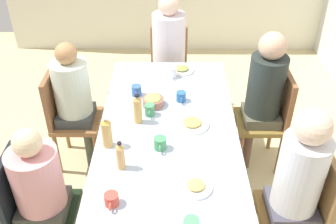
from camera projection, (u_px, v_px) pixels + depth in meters
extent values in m
plane|color=#C4B586|center=(168.00, 201.00, 3.17)|extent=(6.85, 6.85, 0.00)
cube|color=#A9BCD4|center=(168.00, 131.00, 2.75)|extent=(2.03, 0.99, 0.04)
cylinder|color=tan|center=(128.00, 103.00, 3.72)|extent=(0.07, 0.07, 0.71)
cylinder|color=tan|center=(209.00, 104.00, 3.72)|extent=(0.07, 0.07, 0.71)
cube|color=black|center=(46.00, 213.00, 2.51)|extent=(0.40, 0.40, 0.04)
cylinder|color=black|center=(35.00, 215.00, 2.78)|extent=(0.04, 0.04, 0.43)
cylinder|color=black|center=(82.00, 216.00, 2.78)|extent=(0.04, 0.04, 0.43)
cube|color=black|center=(10.00, 188.00, 2.38)|extent=(0.38, 0.04, 0.45)
cube|color=#404139|center=(45.00, 207.00, 2.48)|extent=(0.30, 0.30, 0.10)
cylinder|color=pink|center=(37.00, 179.00, 2.33)|extent=(0.31, 0.31, 0.41)
sphere|color=beige|center=(27.00, 143.00, 2.17)|extent=(0.17, 0.17, 0.17)
cube|color=olive|center=(169.00, 75.00, 3.99)|extent=(0.40, 0.40, 0.04)
cylinder|color=#945F41|center=(184.00, 85.00, 4.26)|extent=(0.04, 0.04, 0.43)
cylinder|color=olive|center=(154.00, 85.00, 4.26)|extent=(0.04, 0.04, 0.43)
cylinder|color=olive|center=(185.00, 102.00, 3.98)|extent=(0.04, 0.04, 0.43)
cylinder|color=olive|center=(152.00, 102.00, 3.99)|extent=(0.04, 0.04, 0.43)
cube|color=#94683F|center=(169.00, 47.00, 4.01)|extent=(0.04, 0.38, 0.45)
cylinder|color=brown|center=(176.00, 98.00, 4.04)|extent=(0.09, 0.09, 0.45)
cylinder|color=brown|center=(161.00, 98.00, 4.04)|extent=(0.09, 0.09, 0.45)
cube|color=brown|center=(169.00, 70.00, 3.96)|extent=(0.30, 0.30, 0.10)
cylinder|color=silver|center=(169.00, 41.00, 3.77)|extent=(0.32, 0.32, 0.55)
sphere|color=beige|center=(169.00, 5.00, 3.56)|extent=(0.20, 0.20, 0.20)
cube|color=olive|center=(289.00, 215.00, 2.50)|extent=(0.40, 0.40, 0.04)
cylinder|color=brown|center=(301.00, 217.00, 2.77)|extent=(0.04, 0.04, 0.43)
cylinder|color=#926241|center=(254.00, 216.00, 2.77)|extent=(0.04, 0.04, 0.43)
cube|color=olive|center=(325.00, 189.00, 2.36)|extent=(0.38, 0.04, 0.45)
cube|color=#42404B|center=(291.00, 208.00, 2.47)|extent=(0.30, 0.30, 0.10)
cylinder|color=silver|center=(300.00, 174.00, 2.29)|extent=(0.28, 0.28, 0.51)
sphere|color=beige|center=(313.00, 127.00, 2.09)|extent=(0.21, 0.21, 0.21)
cube|color=#916139|center=(77.00, 121.00, 3.34)|extent=(0.40, 0.40, 0.04)
cylinder|color=olive|center=(66.00, 129.00, 3.61)|extent=(0.04, 0.04, 0.43)
cylinder|color=olive|center=(57.00, 153.00, 3.33)|extent=(0.04, 0.04, 0.43)
cylinder|color=brown|center=(102.00, 130.00, 3.61)|extent=(0.04, 0.04, 0.43)
cylinder|color=#955A33|center=(97.00, 154.00, 3.33)|extent=(0.04, 0.04, 0.43)
cube|color=brown|center=(52.00, 98.00, 3.20)|extent=(0.38, 0.04, 0.45)
cylinder|color=#374740|center=(93.00, 135.00, 3.53)|extent=(0.09, 0.09, 0.45)
cylinder|color=#43493A|center=(90.00, 146.00, 3.40)|extent=(0.09, 0.09, 0.45)
cube|color=#3D4343|center=(76.00, 115.00, 3.30)|extent=(0.30, 0.30, 0.10)
cylinder|color=silver|center=(72.00, 88.00, 3.14)|extent=(0.30, 0.30, 0.46)
sphere|color=#AF7F51|center=(66.00, 54.00, 2.97)|extent=(0.17, 0.17, 0.17)
cube|color=olive|center=(260.00, 122.00, 3.33)|extent=(0.40, 0.40, 0.04)
cylinder|color=olive|center=(279.00, 154.00, 3.32)|extent=(0.04, 0.04, 0.43)
cylinder|color=olive|center=(271.00, 130.00, 3.60)|extent=(0.04, 0.04, 0.43)
cylinder|color=#8E5E40|center=(240.00, 154.00, 3.32)|extent=(0.04, 0.04, 0.43)
cylinder|color=olive|center=(235.00, 130.00, 3.60)|extent=(0.04, 0.04, 0.43)
cube|color=brown|center=(285.00, 99.00, 3.19)|extent=(0.38, 0.04, 0.45)
cylinder|color=brown|center=(247.00, 147.00, 3.39)|extent=(0.09, 0.09, 0.45)
cylinder|color=brown|center=(244.00, 135.00, 3.52)|extent=(0.09, 0.09, 0.45)
cube|color=#525141|center=(261.00, 116.00, 3.30)|extent=(0.30, 0.30, 0.10)
cylinder|color=#252D2A|center=(266.00, 86.00, 3.12)|extent=(0.30, 0.30, 0.51)
sphere|color=tan|center=(273.00, 46.00, 2.92)|extent=(0.22, 0.22, 0.22)
cylinder|color=white|center=(192.00, 124.00, 2.78)|extent=(0.25, 0.25, 0.01)
ellipsoid|color=tan|center=(192.00, 122.00, 2.77)|extent=(0.14, 0.14, 0.02)
cylinder|color=silver|center=(182.00, 70.00, 3.44)|extent=(0.22, 0.22, 0.01)
ellipsoid|color=olive|center=(182.00, 68.00, 3.43)|extent=(0.12, 0.12, 0.02)
cylinder|color=white|center=(195.00, 187.00, 2.27)|extent=(0.20, 0.20, 0.01)
ellipsoid|color=tan|center=(196.00, 185.00, 2.26)|extent=(0.11, 0.11, 0.02)
cylinder|color=#945D4F|center=(153.00, 102.00, 2.98)|extent=(0.17, 0.17, 0.06)
ellipsoid|color=#919E58|center=(153.00, 98.00, 2.96)|extent=(0.13, 0.13, 0.04)
cylinder|color=#2B619F|center=(181.00, 96.00, 3.02)|extent=(0.08, 0.08, 0.08)
torus|color=#2E629A|center=(181.00, 100.00, 2.98)|extent=(0.05, 0.01, 0.05)
cylinder|color=#CA4438|center=(112.00, 199.00, 2.16)|extent=(0.08, 0.08, 0.07)
torus|color=#D25440|center=(110.00, 207.00, 2.11)|extent=(0.05, 0.01, 0.05)
cylinder|color=#428E58|center=(160.00, 143.00, 2.55)|extent=(0.08, 0.08, 0.09)
torus|color=#518D6A|center=(160.00, 148.00, 2.50)|extent=(0.05, 0.01, 0.05)
cylinder|color=#458A5A|center=(150.00, 110.00, 2.86)|extent=(0.07, 0.07, 0.09)
torus|color=#3E8A63|center=(149.00, 114.00, 2.82)|extent=(0.05, 0.01, 0.05)
cylinder|color=#376099|center=(136.00, 90.00, 3.09)|extent=(0.08, 0.08, 0.09)
torus|color=#34509A|center=(136.00, 94.00, 3.05)|extent=(0.05, 0.01, 0.05)
cylinder|color=white|center=(172.00, 72.00, 3.33)|extent=(0.08, 0.08, 0.09)
torus|color=white|center=(172.00, 75.00, 3.29)|extent=(0.05, 0.01, 0.05)
cylinder|color=tan|center=(107.00, 134.00, 2.54)|extent=(0.07, 0.07, 0.19)
cone|color=gold|center=(105.00, 121.00, 2.48)|extent=(0.06, 0.06, 0.03)
cylinder|color=silver|center=(105.00, 118.00, 2.46)|extent=(0.03, 0.03, 0.01)
cylinder|color=tan|center=(138.00, 111.00, 2.76)|extent=(0.06, 0.06, 0.19)
cone|color=tan|center=(137.00, 98.00, 2.69)|extent=(0.06, 0.06, 0.03)
cylinder|color=black|center=(137.00, 96.00, 2.68)|extent=(0.03, 0.03, 0.01)
cylinder|color=tan|center=(121.00, 158.00, 2.37)|extent=(0.05, 0.05, 0.16)
cone|color=tan|center=(120.00, 146.00, 2.32)|extent=(0.05, 0.05, 0.03)
cylinder|color=black|center=(119.00, 143.00, 2.30)|extent=(0.03, 0.03, 0.01)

